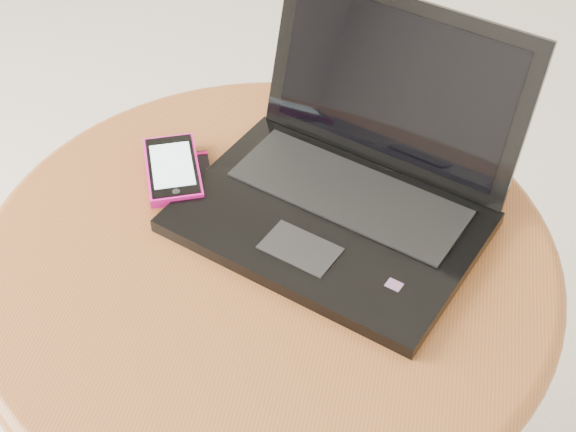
# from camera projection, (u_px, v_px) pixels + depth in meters

# --- Properties ---
(table) EXTENTS (0.69, 0.69, 0.55)m
(table) POSITION_uv_depth(u_px,v_px,m) (269.00, 312.00, 1.07)
(table) COLOR brown
(table) RESTS_ON ground
(laptop) EXTENTS (0.43, 0.41, 0.22)m
(laptop) POSITION_uv_depth(u_px,v_px,m) (348.00, 181.00, 1.01)
(laptop) COLOR black
(laptop) RESTS_ON table
(phone_black) EXTENTS (0.10, 0.12, 0.01)m
(phone_black) POSITION_uv_depth(u_px,v_px,m) (190.00, 183.00, 1.06)
(phone_black) COLOR black
(phone_black) RESTS_ON table
(phone_pink) EXTENTS (0.11, 0.14, 0.01)m
(phone_pink) POSITION_uv_depth(u_px,v_px,m) (173.00, 169.00, 1.06)
(phone_pink) COLOR #E3148F
(phone_pink) RESTS_ON phone_black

